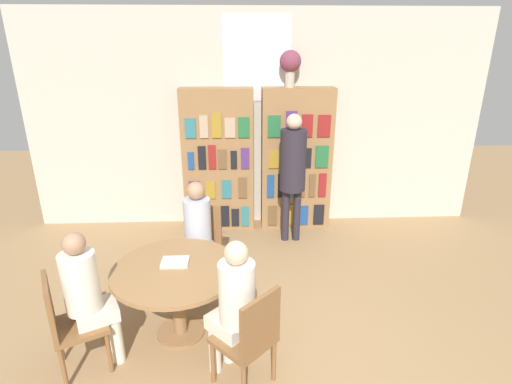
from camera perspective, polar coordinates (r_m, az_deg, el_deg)
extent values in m
cube|color=beige|center=(5.72, 0.11, 9.96)|extent=(6.40, 0.06, 3.00)
cube|color=white|center=(5.59, 0.13, 18.49)|extent=(0.90, 0.01, 1.10)
cube|color=olive|center=(5.65, -5.41, 4.50)|extent=(0.98, 0.32, 2.00)
cube|color=black|center=(5.78, -8.96, -3.40)|extent=(0.11, 0.02, 0.34)
cube|color=brown|center=(5.77, -7.51, -3.35)|extent=(0.11, 0.02, 0.34)
cube|color=#4C2D6B|center=(5.77, -5.93, -3.77)|extent=(0.12, 0.02, 0.25)
cube|color=black|center=(5.75, -4.47, -3.46)|extent=(0.13, 0.02, 0.31)
cube|color=black|center=(5.76, -2.98, -3.67)|extent=(0.11, 0.02, 0.26)
cube|color=#2D707A|center=(5.75, -1.56, -3.48)|extent=(0.11, 0.02, 0.30)
cube|color=#4C2D6B|center=(5.63, -8.80, 0.28)|extent=(0.15, 0.02, 0.26)
cube|color=olive|center=(5.61, -6.53, 0.26)|extent=(0.13, 0.02, 0.24)
cube|color=#2D707A|center=(5.60, -4.24, 0.39)|extent=(0.13, 0.02, 0.27)
cube|color=brown|center=(5.59, -1.92, 0.59)|extent=(0.12, 0.02, 0.30)
cube|color=navy|center=(5.50, -9.28, 4.43)|extent=(0.08, 0.02, 0.24)
cube|color=black|center=(5.48, -7.72, 4.87)|extent=(0.10, 0.02, 0.32)
cube|color=maroon|center=(5.46, -6.29, 4.97)|extent=(0.10, 0.02, 0.33)
cube|color=brown|center=(5.47, -4.84, 4.68)|extent=(0.12, 0.02, 0.27)
cube|color=black|center=(5.46, -3.19, 4.61)|extent=(0.09, 0.02, 0.25)
cube|color=#4C2D6B|center=(5.46, -1.57, 4.82)|extent=(0.11, 0.02, 0.29)
cube|color=#2D707A|center=(5.40, -9.36, 8.96)|extent=(0.14, 0.02, 0.26)
cube|color=tan|center=(5.38, -7.47, 9.23)|extent=(0.11, 0.02, 0.30)
cube|color=olive|center=(5.36, -5.64, 9.43)|extent=(0.13, 0.02, 0.33)
cube|color=tan|center=(5.36, -3.73, 9.12)|extent=(0.14, 0.02, 0.26)
cube|color=#236638|center=(5.36, -1.76, 9.21)|extent=(0.15, 0.02, 0.27)
cube|color=olive|center=(5.70, 5.75, 4.64)|extent=(0.98, 0.32, 2.00)
cube|color=brown|center=(5.77, 2.36, -3.40)|extent=(0.13, 0.02, 0.30)
cube|color=olive|center=(5.79, 4.65, -3.28)|extent=(0.20, 0.02, 0.31)
cube|color=navy|center=(5.83, 6.84, -3.33)|extent=(0.13, 0.02, 0.29)
cube|color=black|center=(5.86, 8.95, -3.22)|extent=(0.15, 0.02, 0.30)
cube|color=navy|center=(5.60, 2.10, 0.81)|extent=(0.10, 0.02, 0.33)
cube|color=black|center=(5.61, 3.61, 0.89)|extent=(0.09, 0.02, 0.34)
cube|color=#2D707A|center=(5.64, 5.15, 0.56)|extent=(0.11, 0.02, 0.27)
cube|color=brown|center=(5.66, 6.55, 0.77)|extent=(0.10, 0.02, 0.31)
cube|color=brown|center=(5.68, 8.04, 0.89)|extent=(0.09, 0.02, 0.33)
cube|color=maroon|center=(5.70, 9.47, 0.96)|extent=(0.11, 0.02, 0.34)
cube|color=olive|center=(5.49, 2.64, 4.64)|extent=(0.15, 0.02, 0.24)
cube|color=olive|center=(5.50, 4.84, 4.96)|extent=(0.15, 0.02, 0.30)
cube|color=black|center=(5.54, 7.09, 4.83)|extent=(0.16, 0.02, 0.27)
cube|color=#236638|center=(5.58, 9.41, 4.99)|extent=(0.18, 0.02, 0.31)
cube|color=#236638|center=(5.38, 2.60, 9.34)|extent=(0.17, 0.02, 0.29)
cube|color=#4C2D6B|center=(5.40, 5.07, 9.62)|extent=(0.15, 0.02, 0.35)
cube|color=maroon|center=(5.44, 7.34, 9.37)|extent=(0.15, 0.02, 0.30)
cube|color=maroon|center=(5.48, 9.71, 9.29)|extent=(0.17, 0.02, 0.29)
cylinder|color=#B7AD9E|center=(5.49, 4.86, 15.81)|extent=(0.12, 0.12, 0.22)
sphere|color=brown|center=(5.47, 4.93, 18.11)|extent=(0.28, 0.28, 0.28)
cylinder|color=olive|center=(4.01, -10.67, -19.01)|extent=(0.44, 0.44, 0.03)
cylinder|color=olive|center=(3.81, -11.00, -15.16)|extent=(0.12, 0.12, 0.63)
cylinder|color=olive|center=(3.63, -11.36, -10.85)|extent=(1.13, 1.13, 0.04)
cube|color=brown|center=(3.68, -23.84, -17.07)|extent=(0.54, 0.54, 0.04)
cube|color=brown|center=(3.54, -27.38, -14.39)|extent=(0.21, 0.37, 0.45)
cylinder|color=brown|center=(3.95, -21.13, -17.69)|extent=(0.04, 0.04, 0.39)
cylinder|color=brown|center=(3.68, -20.23, -20.74)|extent=(0.04, 0.04, 0.39)
cylinder|color=brown|center=(3.94, -26.24, -18.59)|extent=(0.04, 0.04, 0.39)
cylinder|color=brown|center=(3.68, -25.81, -21.73)|extent=(0.04, 0.04, 0.39)
cube|color=brown|center=(4.45, -7.90, -8.44)|extent=(0.46, 0.46, 0.04)
cube|color=brown|center=(4.49, -7.49, -4.61)|extent=(0.40, 0.10, 0.45)
cylinder|color=brown|center=(4.38, -6.12, -12.13)|extent=(0.04, 0.04, 0.39)
cylinder|color=brown|center=(4.46, -10.47, -11.72)|extent=(0.04, 0.04, 0.39)
cylinder|color=brown|center=(4.66, -5.20, -9.90)|extent=(0.04, 0.04, 0.39)
cylinder|color=brown|center=(4.74, -9.28, -9.57)|extent=(0.04, 0.04, 0.39)
cube|color=brown|center=(3.27, -1.84, -20.29)|extent=(0.57, 0.57, 0.04)
cube|color=brown|center=(3.02, 0.67, -18.30)|extent=(0.31, 0.31, 0.45)
cylinder|color=brown|center=(3.42, -6.17, -23.01)|extent=(0.04, 0.04, 0.39)
cylinder|color=brown|center=(3.59, -1.83, -20.37)|extent=(0.04, 0.04, 0.39)
cylinder|color=brown|center=(3.42, 2.58, -22.90)|extent=(0.04, 0.04, 0.39)
cube|color=#B2B7C6|center=(4.29, -8.42, -8.40)|extent=(0.33, 0.36, 0.12)
cylinder|color=#B2B7C6|center=(4.22, -8.36, -4.19)|extent=(0.28, 0.28, 0.50)
sphere|color=#A37A5B|center=(4.09, -8.60, 0.19)|extent=(0.19, 0.19, 0.19)
cylinder|color=#B2B7C6|center=(4.32, -7.59, -12.37)|extent=(0.10, 0.10, 0.43)
cylinder|color=#B2B7C6|center=(4.36, -9.62, -12.18)|extent=(0.10, 0.10, 0.43)
cube|color=silver|center=(3.30, -3.68, -18.13)|extent=(0.42, 0.42, 0.12)
cylinder|color=silver|center=(3.07, -2.75, -14.25)|extent=(0.28, 0.28, 0.50)
sphere|color=#DBB293|center=(2.89, -2.86, -8.71)|extent=(0.18, 0.18, 0.18)
cylinder|color=silver|center=(3.50, -5.90, -21.37)|extent=(0.10, 0.10, 0.43)
cylinder|color=silver|center=(3.58, -3.96, -20.23)|extent=(0.10, 0.10, 0.43)
cube|color=silver|center=(3.64, -21.78, -15.64)|extent=(0.41, 0.39, 0.12)
cylinder|color=silver|center=(3.47, -23.78, -11.71)|extent=(0.27, 0.27, 0.50)
sphere|color=#A37A5B|center=(3.31, -24.61, -6.72)|extent=(0.18, 0.18, 0.18)
cylinder|color=silver|center=(3.86, -19.68, -18.02)|extent=(0.10, 0.10, 0.43)
cylinder|color=silver|center=(3.75, -19.24, -19.35)|extent=(0.10, 0.10, 0.43)
cylinder|color=#28232D|center=(5.41, 4.24, -3.29)|extent=(0.10, 0.10, 0.73)
cylinder|color=#28232D|center=(5.43, 5.83, -3.26)|extent=(0.10, 0.10, 0.73)
cylinder|color=#28232D|center=(5.16, 5.30, 4.53)|extent=(0.34, 0.34, 0.80)
sphere|color=#DBB293|center=(5.05, 5.48, 9.97)|extent=(0.20, 0.20, 0.20)
cylinder|color=#28232D|center=(5.40, 6.03, 7.40)|extent=(0.07, 0.30, 0.07)
cube|color=silver|center=(3.68, -11.49, -9.78)|extent=(0.24, 0.18, 0.03)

